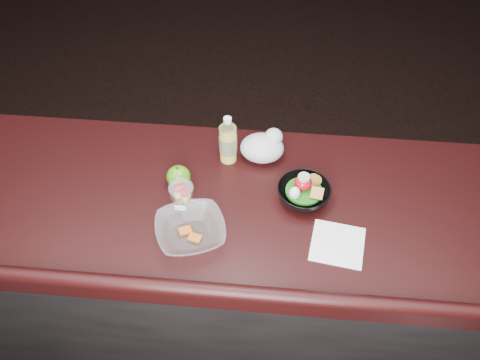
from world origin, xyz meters
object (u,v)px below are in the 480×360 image
at_px(lemonade_bottle, 228,142).
at_px(snack_bowl, 303,192).
at_px(fruit_cup, 182,194).
at_px(green_apple, 178,177).
at_px(takeout_bowl, 191,231).

bearing_deg(lemonade_bottle, snack_bowl, -31.62).
relative_size(fruit_cup, snack_bowl, 0.56).
relative_size(green_apple, takeout_bowl, 0.31).
relative_size(lemonade_bottle, fruit_cup, 1.63).
height_order(lemonade_bottle, fruit_cup, lemonade_bottle).
bearing_deg(fruit_cup, takeout_bowl, -68.96).
height_order(snack_bowl, takeout_bowl, snack_bowl).
distance_m(fruit_cup, green_apple, 0.10).
xyz_separation_m(lemonade_bottle, takeout_bowl, (-0.08, -0.35, -0.05)).
height_order(lemonade_bottle, takeout_bowl, lemonade_bottle).
distance_m(green_apple, snack_bowl, 0.42).
bearing_deg(takeout_bowl, snack_bowl, 28.34).
bearing_deg(snack_bowl, takeout_bowl, -151.66).
relative_size(lemonade_bottle, green_apple, 2.24).
height_order(fruit_cup, green_apple, fruit_cup).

